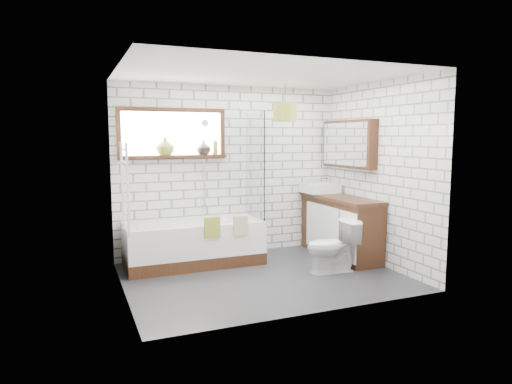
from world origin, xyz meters
name	(u,v)px	position (x,y,z in m)	size (l,w,h in m)	color
floor	(264,277)	(0.00, 0.00, -0.01)	(3.40, 2.60, 0.01)	#252528
ceiling	(264,74)	(0.00, 0.00, 2.50)	(3.40, 2.60, 0.01)	white
wall_back	(229,171)	(0.00, 1.30, 1.25)	(3.40, 0.01, 2.50)	white
wall_front	(317,189)	(0.00, -1.30, 1.25)	(3.40, 0.01, 2.50)	white
wall_left	(121,184)	(-1.70, 0.00, 1.25)	(0.01, 2.60, 2.50)	white
wall_right	(378,174)	(1.70, 0.00, 1.25)	(0.01, 2.60, 2.50)	white
window	(173,134)	(-0.85, 1.26, 1.80)	(1.52, 0.16, 0.68)	black
towel_radiator	(125,188)	(-1.66, 0.00, 1.20)	(0.06, 0.52, 1.00)	white
mirror_cabinet	(348,144)	(1.62, 0.60, 1.65)	(0.16, 1.20, 0.70)	black
shower_riser	(204,165)	(-0.40, 1.26, 1.35)	(0.02, 0.02, 1.30)	silver
bathtub	(194,243)	(-0.67, 0.89, 0.30)	(1.85, 0.82, 0.60)	white
shower_screen	(254,165)	(0.24, 0.89, 1.35)	(0.02, 0.72, 1.50)	white
towel_green	(212,228)	(-0.53, 0.48, 0.58)	(0.21, 0.06, 0.28)	olive
towel_beige	(241,225)	(-0.13, 0.48, 0.58)	(0.20, 0.05, 0.27)	tan
vanity	(340,226)	(1.45, 0.51, 0.45)	(0.50, 1.56, 0.89)	black
basin	(320,188)	(1.39, 1.01, 0.97)	(0.51, 0.45, 0.15)	white
tap	(329,183)	(1.55, 1.01, 1.03)	(0.03, 0.03, 0.18)	silver
toilet	(332,246)	(0.90, -0.16, 0.34)	(0.67, 0.38, 0.69)	white
vase_olive	(165,147)	(-0.96, 1.23, 1.61)	(0.25, 0.25, 0.26)	olive
vase_dark	(204,149)	(-0.41, 1.23, 1.58)	(0.20, 0.20, 0.21)	black
bottle	(215,149)	(-0.24, 1.23, 1.58)	(0.06, 0.06, 0.20)	olive
pendant	(285,112)	(0.65, 0.75, 2.10)	(0.34, 0.34, 0.25)	olive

